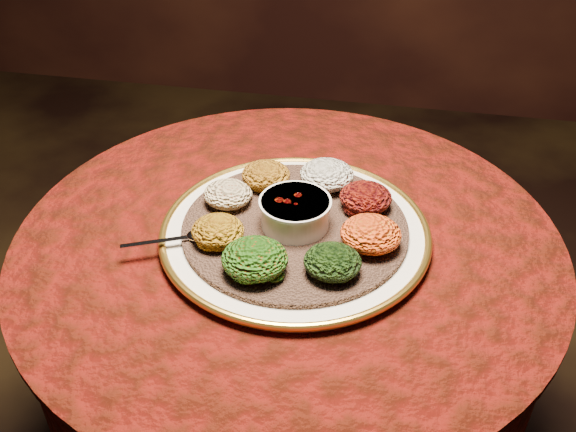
# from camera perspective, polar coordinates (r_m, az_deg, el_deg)

# --- Properties ---
(table) EXTENTS (0.96, 0.96, 0.73)m
(table) POSITION_cam_1_polar(r_m,az_deg,el_deg) (1.25, -0.02, -8.13)
(table) COLOR black
(table) RESTS_ON ground
(platter) EXTENTS (0.47, 0.47, 0.02)m
(platter) POSITION_cam_1_polar(r_m,az_deg,el_deg) (1.11, 0.62, -1.44)
(platter) COLOR silver
(platter) RESTS_ON table
(injera) EXTENTS (0.48, 0.48, 0.01)m
(injera) POSITION_cam_1_polar(r_m,az_deg,el_deg) (1.11, 0.63, -1.00)
(injera) COLOR brown
(injera) RESTS_ON platter
(stew_bowl) EXTENTS (0.12, 0.12, 0.05)m
(stew_bowl) POSITION_cam_1_polar(r_m,az_deg,el_deg) (1.09, 0.64, 0.45)
(stew_bowl) COLOR silver
(stew_bowl) RESTS_ON injera
(spoon) EXTENTS (0.14, 0.07, 0.01)m
(spoon) POSITION_cam_1_polar(r_m,az_deg,el_deg) (1.08, -8.49, -1.81)
(spoon) COLOR silver
(spoon) RESTS_ON injera
(portion_ayib) EXTENTS (0.10, 0.10, 0.05)m
(portion_ayib) POSITION_cam_1_polar(r_m,az_deg,el_deg) (1.19, 3.46, 3.68)
(portion_ayib) COLOR silver
(portion_ayib) RESTS_ON injera
(portion_kitfo) EXTENTS (0.09, 0.09, 0.04)m
(portion_kitfo) POSITION_cam_1_polar(r_m,az_deg,el_deg) (1.14, 6.92, 1.66)
(portion_kitfo) COLOR black
(portion_kitfo) RESTS_ON injera
(portion_tikil) EXTENTS (0.10, 0.10, 0.05)m
(portion_tikil) POSITION_cam_1_polar(r_m,az_deg,el_deg) (1.05, 7.37, -1.59)
(portion_tikil) COLOR #C28210
(portion_tikil) RESTS_ON injera
(portion_gomen) EXTENTS (0.09, 0.09, 0.04)m
(portion_gomen) POSITION_cam_1_polar(r_m,az_deg,el_deg) (1.00, 3.98, -4.08)
(portion_gomen) COLOR black
(portion_gomen) RESTS_ON injera
(portion_mixveg) EXTENTS (0.11, 0.10, 0.05)m
(portion_mixveg) POSITION_cam_1_polar(r_m,az_deg,el_deg) (1.00, -2.98, -3.81)
(portion_mixveg) COLOR #A02A0A
(portion_mixveg) RESTS_ON injera
(portion_kik) EXTENTS (0.09, 0.08, 0.04)m
(portion_kik) POSITION_cam_1_polar(r_m,az_deg,el_deg) (1.06, -6.26, -1.30)
(portion_kik) COLOR #9A6C0D
(portion_kik) RESTS_ON injera
(portion_timatim) EXTENTS (0.09, 0.08, 0.04)m
(portion_timatim) POSITION_cam_1_polar(r_m,az_deg,el_deg) (1.15, -5.38, 1.94)
(portion_timatim) COLOR maroon
(portion_timatim) RESTS_ON injera
(portion_shiro) EXTENTS (0.09, 0.09, 0.04)m
(portion_shiro) POSITION_cam_1_polar(r_m,az_deg,el_deg) (1.19, -1.98, 3.67)
(portion_shiro) COLOR #915D11
(portion_shiro) RESTS_ON injera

